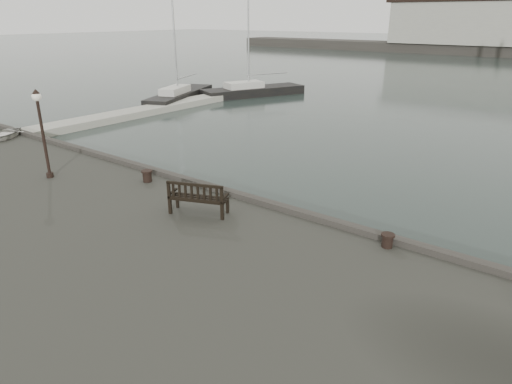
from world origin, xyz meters
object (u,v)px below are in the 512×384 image
(yacht_d, at_px, (253,93))
(bollard_left, at_px, (147,176))
(lamp_post, at_px, (41,122))
(dinghy, at_px, (5,134))
(bollard_right, at_px, (387,241))
(bench, at_px, (198,204))
(yacht_b, at_px, (181,98))

(yacht_d, bearing_deg, bollard_left, -36.46)
(lamp_post, bearing_deg, dinghy, 166.16)
(dinghy, bearing_deg, bollard_left, -38.00)
(bollard_right, height_order, dinghy, dinghy)
(bollard_left, relative_size, bollard_right, 1.13)
(bench, relative_size, lamp_post, 0.57)
(bollard_left, bearing_deg, bench, -15.23)
(bench, height_order, lamp_post, lamp_post)
(bollard_left, height_order, bollard_right, bollard_left)
(bench, bearing_deg, yacht_b, 115.26)
(bollard_right, height_order, yacht_b, yacht_b)
(dinghy, bearing_deg, yacht_d, 60.43)
(bollard_right, xyz_separation_m, dinghy, (-19.95, -0.60, 0.04))
(lamp_post, relative_size, dinghy, 1.51)
(bench, distance_m, bollard_left, 3.74)
(lamp_post, height_order, yacht_d, yacht_d)
(lamp_post, bearing_deg, yacht_d, 112.73)
(bollard_right, relative_size, dinghy, 0.17)
(lamp_post, distance_m, dinghy, 7.93)
(dinghy, bearing_deg, lamp_post, -52.46)
(dinghy, bearing_deg, bollard_right, -36.89)
(lamp_post, bearing_deg, yacht_b, 125.57)
(bollard_left, bearing_deg, yacht_d, 120.14)
(bench, bearing_deg, lamp_post, 165.76)
(bollard_left, relative_size, lamp_post, 0.13)
(bollard_left, xyz_separation_m, yacht_d, (-14.92, 25.69, -1.54))
(dinghy, xyz_separation_m, yacht_b, (-7.76, 19.45, -1.54))
(yacht_b, bearing_deg, lamp_post, -76.09)
(lamp_post, bearing_deg, bench, 7.99)
(lamp_post, distance_m, yacht_d, 30.17)
(bollard_left, height_order, yacht_d, yacht_d)
(bollard_right, bearing_deg, yacht_b, 145.77)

